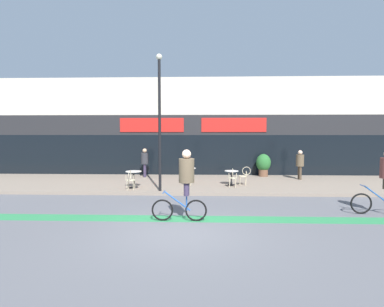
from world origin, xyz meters
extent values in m
plane|color=#5B5B60|center=(0.00, 0.00, 0.00)|extent=(120.00, 120.00, 0.00)
cube|color=gray|center=(0.00, 7.25, 0.06)|extent=(40.00, 5.50, 0.12)
cube|color=beige|center=(0.00, 12.00, 2.98)|extent=(40.00, 4.00, 5.96)
cube|color=black|center=(0.00, 10.03, 1.32)|extent=(38.80, 0.10, 2.40)
cube|color=#232326|center=(0.00, 10.05, 3.12)|extent=(39.20, 0.14, 1.20)
cube|color=red|center=(-2.45, 9.98, 3.12)|extent=(3.85, 0.08, 0.84)
cube|color=red|center=(2.45, 9.98, 3.12)|extent=(3.85, 0.08, 0.84)
cube|color=#2D844C|center=(0.00, 1.12, 0.00)|extent=(36.00, 0.70, 0.01)
cylinder|color=black|center=(-2.59, 5.67, 0.13)|extent=(0.41, 0.41, 0.02)
cylinder|color=black|center=(-2.59, 5.67, 0.49)|extent=(0.07, 0.07, 0.74)
cylinder|color=silver|center=(-2.59, 5.67, 0.87)|extent=(0.74, 0.74, 0.02)
cylinder|color=black|center=(-0.10, 7.03, 0.13)|extent=(0.40, 0.40, 0.02)
cylinder|color=black|center=(-0.10, 7.03, 0.49)|extent=(0.07, 0.07, 0.74)
cylinder|color=silver|center=(-0.10, 7.03, 0.87)|extent=(0.73, 0.73, 0.02)
cylinder|color=black|center=(2.01, 6.49, 0.13)|extent=(0.37, 0.37, 0.02)
cylinder|color=black|center=(2.01, 6.49, 0.46)|extent=(0.07, 0.07, 0.68)
cylinder|color=silver|center=(2.01, 6.49, 0.81)|extent=(0.67, 0.67, 0.02)
cylinder|color=beige|center=(-2.59, 5.12, 0.56)|extent=(0.41, 0.41, 0.03)
cylinder|color=beige|center=(-2.73, 5.27, 0.33)|extent=(0.03, 0.03, 0.42)
cylinder|color=beige|center=(-2.45, 5.26, 0.33)|extent=(0.03, 0.03, 0.42)
cylinder|color=beige|center=(-2.73, 4.99, 0.33)|extent=(0.03, 0.03, 0.42)
cylinder|color=beige|center=(-2.45, 4.98, 0.33)|extent=(0.03, 0.03, 0.42)
torus|color=beige|center=(-2.59, 4.95, 0.82)|extent=(0.03, 0.41, 0.41)
cylinder|color=beige|center=(-2.76, 4.96, 0.68)|extent=(0.03, 0.03, 0.23)
cylinder|color=beige|center=(-2.42, 4.95, 0.68)|extent=(0.03, 0.03, 0.23)
cylinder|color=beige|center=(-0.10, 6.48, 0.56)|extent=(0.44, 0.44, 0.03)
cylinder|color=beige|center=(-0.23, 6.63, 0.33)|extent=(0.03, 0.03, 0.42)
cylinder|color=beige|center=(0.05, 6.60, 0.33)|extent=(0.03, 0.03, 0.42)
cylinder|color=beige|center=(-0.26, 6.35, 0.33)|extent=(0.03, 0.03, 0.42)
cylinder|color=beige|center=(0.02, 6.32, 0.33)|extent=(0.03, 0.03, 0.42)
torus|color=beige|center=(-0.12, 6.31, 0.82)|extent=(0.07, 0.41, 0.41)
cylinder|color=beige|center=(-0.29, 6.32, 0.68)|extent=(0.03, 0.03, 0.23)
cylinder|color=beige|center=(0.05, 6.29, 0.68)|extent=(0.03, 0.03, 0.23)
cylinder|color=beige|center=(2.01, 5.94, 0.56)|extent=(0.43, 0.43, 0.03)
cylinder|color=beige|center=(1.88, 6.09, 0.33)|extent=(0.03, 0.03, 0.42)
cylinder|color=beige|center=(2.16, 6.07, 0.33)|extent=(0.03, 0.03, 0.42)
cylinder|color=beige|center=(1.86, 5.81, 0.33)|extent=(0.03, 0.03, 0.42)
cylinder|color=beige|center=(2.14, 5.79, 0.33)|extent=(0.03, 0.03, 0.42)
torus|color=beige|center=(1.99, 5.77, 0.82)|extent=(0.06, 0.41, 0.41)
cylinder|color=beige|center=(1.82, 5.79, 0.68)|extent=(0.03, 0.03, 0.23)
cylinder|color=beige|center=(2.16, 5.76, 0.68)|extent=(0.03, 0.03, 0.23)
cylinder|color=beige|center=(2.56, 6.49, 0.56)|extent=(0.43, 0.43, 0.03)
cylinder|color=beige|center=(2.41, 6.36, 0.33)|extent=(0.03, 0.03, 0.42)
cylinder|color=beige|center=(2.43, 6.64, 0.33)|extent=(0.03, 0.03, 0.42)
cylinder|color=beige|center=(2.69, 6.34, 0.33)|extent=(0.03, 0.03, 0.42)
cylinder|color=beige|center=(2.71, 6.62, 0.33)|extent=(0.03, 0.03, 0.42)
torus|color=beige|center=(2.73, 6.48, 0.82)|extent=(0.41, 0.06, 0.41)
cylinder|color=beige|center=(2.71, 6.31, 0.68)|extent=(0.03, 0.03, 0.23)
cylinder|color=beige|center=(2.74, 6.65, 0.68)|extent=(0.03, 0.03, 0.23)
cylinder|color=brown|center=(4.14, 9.46, 0.34)|extent=(0.52, 0.52, 0.44)
ellipsoid|color=#28662D|center=(4.14, 9.46, 0.92)|extent=(0.84, 0.84, 1.01)
cylinder|color=black|center=(-1.25, 4.93, 2.96)|extent=(0.12, 0.12, 5.68)
sphere|color=beige|center=(-1.25, 4.93, 5.88)|extent=(0.26, 0.26, 0.26)
torus|color=black|center=(-0.61, 0.90, 0.33)|extent=(0.66, 0.06, 0.66)
torus|color=black|center=(0.41, 0.90, 0.33)|extent=(0.66, 0.06, 0.66)
cylinder|color=#23519E|center=(-0.15, 0.90, 0.61)|extent=(0.79, 0.05, 0.60)
cylinder|color=#23519E|center=(0.13, 0.90, 0.56)|extent=(0.04, 0.04, 0.46)
cylinder|color=#23519E|center=(-0.56, 0.90, 0.89)|extent=(0.03, 0.48, 0.03)
cylinder|color=#382D47|center=(0.13, 0.81, 0.99)|extent=(0.16, 0.16, 0.39)
cylinder|color=#382D47|center=(0.13, 0.99, 0.99)|extent=(0.16, 0.16, 0.39)
cylinder|color=brown|center=(0.13, 0.90, 1.54)|extent=(0.47, 0.47, 0.71)
sphere|color=beige|center=(0.13, 0.90, 2.03)|extent=(0.27, 0.27, 0.27)
torus|color=black|center=(5.81, 1.90, 0.34)|extent=(0.69, 0.09, 0.69)
cylinder|color=#23519E|center=(6.29, 1.88, 0.64)|extent=(0.83, 0.09, 0.62)
cylinder|color=#23519E|center=(5.87, 1.90, 0.93)|extent=(0.05, 0.48, 0.03)
cylinder|color=#382D47|center=(-2.71, 9.05, 0.49)|extent=(0.15, 0.15, 0.75)
cylinder|color=#382D47|center=(-2.70, 8.89, 0.49)|extent=(0.15, 0.15, 0.75)
cylinder|color=#2D2D33|center=(-2.71, 8.97, 1.19)|extent=(0.44, 0.44, 0.65)
sphere|color=tan|center=(-2.71, 8.97, 1.63)|extent=(0.24, 0.24, 0.24)
cylinder|color=#4C3D2D|center=(5.89, 8.30, 0.48)|extent=(0.15, 0.15, 0.72)
cylinder|color=#4C3D2D|center=(5.88, 8.46, 0.48)|extent=(0.15, 0.15, 0.72)
cylinder|color=brown|center=(5.89, 8.38, 1.16)|extent=(0.44, 0.44, 0.63)
sphere|color=beige|center=(5.89, 8.38, 1.59)|extent=(0.24, 0.24, 0.24)
camera|label=1|loc=(0.60, -7.96, 2.67)|focal=28.00mm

